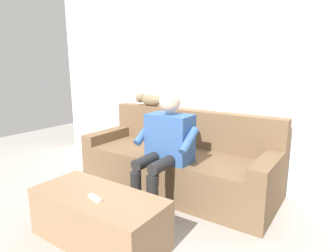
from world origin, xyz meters
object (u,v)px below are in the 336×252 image
object	(u,v)px
couch	(178,163)
remote_white	(95,198)
person_solo_seated	(166,143)
coffee_table	(99,218)
cat_on_backrest	(149,100)

from	to	relation	value
couch	remote_white	bearing A→B (deg)	92.24
couch	person_solo_seated	world-z (taller)	person_solo_seated
couch	coffee_table	distance (m)	1.18
couch	cat_on_backrest	xyz separation A→B (m)	(0.62, -0.28, 0.64)
coffee_table	person_solo_seated	xyz separation A→B (m)	(-0.10, -0.79, 0.44)
person_solo_seated	cat_on_backrest	xyz separation A→B (m)	(0.71, -0.67, 0.30)
coffee_table	remote_white	world-z (taller)	remote_white
person_solo_seated	coffee_table	bearing A→B (deg)	83.13
coffee_table	remote_white	bearing A→B (deg)	125.50
cat_on_backrest	remote_white	distance (m)	1.75
coffee_table	cat_on_backrest	bearing A→B (deg)	-67.06
coffee_table	remote_white	size ratio (longest dim) A/B	7.68
cat_on_backrest	couch	bearing A→B (deg)	155.84
coffee_table	remote_white	xyz separation A→B (m)	(-0.05, 0.07, 0.21)
couch	coffee_table	xyz separation A→B (m)	(0.00, 1.18, -0.09)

